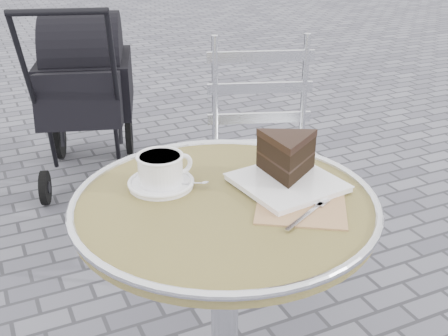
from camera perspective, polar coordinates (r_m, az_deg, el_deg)
name	(u,v)px	position (r m, az deg, el deg)	size (l,w,h in m)	color
cafe_table	(225,259)	(1.39, 0.07, -9.26)	(0.72, 0.72, 0.74)	silver
cappuccino_set	(161,172)	(1.36, -6.38, -0.43)	(0.18, 0.16, 0.08)	white
cake_plate_set	(288,161)	(1.37, 6.49, 0.67)	(0.28, 0.36, 0.12)	tan
bistro_chair	(262,130)	(2.17, 3.89, 3.91)	(0.53, 0.53, 0.91)	silver
baby_stroller	(85,95)	(3.06, -13.90, 7.18)	(0.69, 1.03, 0.98)	black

